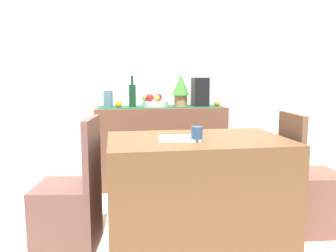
# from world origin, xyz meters

# --- Properties ---
(ground_plane) EXTENTS (6.40, 6.40, 0.02)m
(ground_plane) POSITION_xyz_m (0.00, 0.00, -0.01)
(ground_plane) COLOR beige
(ground_plane) RESTS_ON ground
(room_wall_rear) EXTENTS (6.40, 0.06, 2.70)m
(room_wall_rear) POSITION_xyz_m (0.00, 1.18, 1.35)
(room_wall_rear) COLOR white
(room_wall_rear) RESTS_ON ground
(sideboard_console) EXTENTS (1.37, 0.42, 0.85)m
(sideboard_console) POSITION_xyz_m (0.06, 0.92, 0.42)
(sideboard_console) COLOR brown
(sideboard_console) RESTS_ON ground
(table_runner) EXTENTS (1.29, 0.32, 0.01)m
(table_runner) POSITION_xyz_m (0.06, 0.92, 0.85)
(table_runner) COLOR #195134
(table_runner) RESTS_ON sideboard_console
(fruit_bowl) EXTENTS (0.28, 0.28, 0.06)m
(fruit_bowl) POSITION_xyz_m (-0.00, 0.92, 0.88)
(fruit_bowl) COLOR silver
(fruit_bowl) RESTS_ON table_runner
(apple_left) EXTENTS (0.07, 0.07, 0.07)m
(apple_left) POSITION_xyz_m (-0.10, 0.92, 0.95)
(apple_left) COLOR #939F3C
(apple_left) RESTS_ON fruit_bowl
(apple_center) EXTENTS (0.07, 0.07, 0.07)m
(apple_center) POSITION_xyz_m (-0.05, 1.00, 0.95)
(apple_center) COLOR gold
(apple_center) RESTS_ON fruit_bowl
(apple_front) EXTENTS (0.08, 0.08, 0.08)m
(apple_front) POSITION_xyz_m (0.04, 0.93, 0.95)
(apple_front) COLOR red
(apple_front) RESTS_ON fruit_bowl
(apple_right) EXTENTS (0.07, 0.07, 0.07)m
(apple_right) POSITION_xyz_m (0.01, 0.86, 0.95)
(apple_right) COLOR #8DAA3C
(apple_right) RESTS_ON fruit_bowl
(apple_upper) EXTENTS (0.08, 0.08, 0.08)m
(apple_upper) POSITION_xyz_m (-0.06, 0.86, 0.96)
(apple_upper) COLOR red
(apple_upper) RESTS_ON fruit_bowl
(wine_bottle) EXTENTS (0.07, 0.07, 0.33)m
(wine_bottle) POSITION_xyz_m (-0.24, 0.92, 0.97)
(wine_bottle) COLOR #143C22
(wine_bottle) RESTS_ON sideboard_console
(coffee_maker) EXTENTS (0.16, 0.18, 0.31)m
(coffee_maker) POSITION_xyz_m (0.49, 0.92, 1.00)
(coffee_maker) COLOR black
(coffee_maker) RESTS_ON sideboard_console
(ceramic_vase) EXTENTS (0.10, 0.10, 0.18)m
(ceramic_vase) POSITION_xyz_m (-0.49, 0.92, 0.94)
(ceramic_vase) COLOR slate
(ceramic_vase) RESTS_ON sideboard_console
(potted_plant) EXTENTS (0.18, 0.18, 0.35)m
(potted_plant) POSITION_xyz_m (0.28, 0.92, 1.04)
(potted_plant) COLOR #AB764C
(potted_plant) RESTS_ON sideboard_console
(orange_loose_near_bowl) EXTENTS (0.06, 0.06, 0.06)m
(orange_loose_near_bowl) POSITION_xyz_m (0.66, 0.87, 0.88)
(orange_loose_near_bowl) COLOR orange
(orange_loose_near_bowl) RESTS_ON sideboard_console
(orange_loose_far) EXTENTS (0.07, 0.07, 0.07)m
(orange_loose_far) POSITION_xyz_m (-0.38, 0.89, 0.88)
(orange_loose_far) COLOR orange
(orange_loose_far) RESTS_ON sideboard_console
(dining_table) EXTENTS (1.24, 0.77, 0.74)m
(dining_table) POSITION_xyz_m (0.14, -0.35, 0.37)
(dining_table) COLOR brown
(dining_table) RESTS_ON ground
(open_book) EXTENTS (0.31, 0.25, 0.02)m
(open_book) POSITION_xyz_m (-0.00, -0.40, 0.75)
(open_book) COLOR white
(open_book) RESTS_ON dining_table
(coffee_cup) EXTENTS (0.08, 0.08, 0.10)m
(coffee_cup) POSITION_xyz_m (0.10, -0.48, 0.79)
(coffee_cup) COLOR #335284
(coffee_cup) RESTS_ON dining_table
(chair_near_window) EXTENTS (0.46, 0.46, 0.90)m
(chair_near_window) POSITION_xyz_m (-0.75, -0.35, 0.27)
(chair_near_window) COLOR brown
(chair_near_window) RESTS_ON ground
(chair_by_corner) EXTENTS (0.43, 0.43, 0.90)m
(chair_by_corner) POSITION_xyz_m (1.02, -0.35, 0.27)
(chair_by_corner) COLOR brown
(chair_by_corner) RESTS_ON ground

